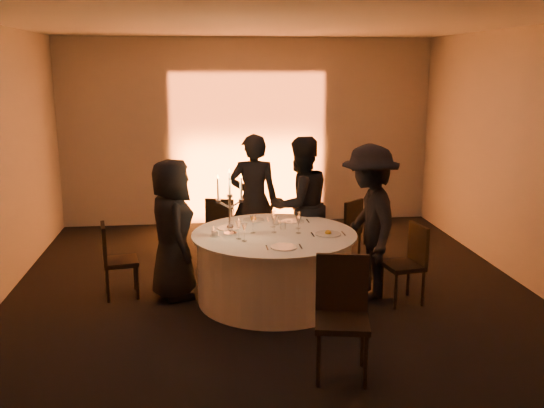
{
  "coord_description": "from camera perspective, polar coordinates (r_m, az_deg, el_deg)",
  "views": [
    {
      "loc": [
        -0.77,
        -6.31,
        2.55
      ],
      "look_at": [
        0.0,
        0.2,
        1.05
      ],
      "focal_mm": 40.0,
      "sensor_mm": 36.0,
      "label": 1
    }
  ],
  "objects": [
    {
      "name": "wine_glass_f",
      "position": [
        6.58,
        0.2,
        -1.55
      ],
      "size": [
        0.07,
        0.07,
        0.19
      ],
      "color": "white",
      "rests_on": "banquet_table"
    },
    {
      "name": "ceiling",
      "position": [
        6.37,
        0.22,
        16.94
      ],
      "size": [
        7.0,
        7.0,
        0.0
      ],
      "primitive_type": "plane",
      "rotation": [
        3.14,
        0.0,
        0.0
      ],
      "color": "silver",
      "rests_on": "wall_back"
    },
    {
      "name": "plate_back_left",
      "position": [
        7.13,
        -1.76,
        -1.42
      ],
      "size": [
        0.36,
        0.25,
        0.08
      ],
      "color": "white",
      "rests_on": "banquet_table"
    },
    {
      "name": "wine_glass_a",
      "position": [
        6.58,
        -1.81,
        -1.57
      ],
      "size": [
        0.07,
        0.07,
        0.19
      ],
      "color": "white",
      "rests_on": "banquet_table"
    },
    {
      "name": "guest_back_left",
      "position": [
        7.78,
        -1.74,
        0.33
      ],
      "size": [
        0.66,
        0.47,
        1.72
      ],
      "primitive_type": "imported",
      "rotation": [
        0.0,
        0.0,
        3.05
      ],
      "color": "black",
      "rests_on": "floor"
    },
    {
      "name": "wine_glass_b",
      "position": [
        6.87,
        -3.7,
        -0.98
      ],
      "size": [
        0.07,
        0.07,
        0.19
      ],
      "color": "white",
      "rests_on": "banquet_table"
    },
    {
      "name": "wall_back",
      "position": [
        9.9,
        -2.27,
        6.78
      ],
      "size": [
        7.0,
        0.0,
        7.0
      ],
      "primitive_type": "plane",
      "rotation": [
        1.57,
        0.0,
        0.0
      ],
      "color": "#B2ACA5",
      "rests_on": "floor"
    },
    {
      "name": "wine_glass_d",
      "position": [
        6.26,
        -2.63,
        -2.32
      ],
      "size": [
        0.07,
        0.07,
        0.19
      ],
      "color": "white",
      "rests_on": "banquet_table"
    },
    {
      "name": "candelabra",
      "position": [
        6.5,
        -3.98,
        -0.76
      ],
      "size": [
        0.3,
        0.14,
        0.72
      ],
      "color": "silver",
      "rests_on": "banquet_table"
    },
    {
      "name": "guest_right",
      "position": [
        6.78,
        9.12,
        -1.68
      ],
      "size": [
        0.64,
        1.12,
        1.73
      ],
      "primitive_type": "imported",
      "rotation": [
        0.0,
        0.0,
        -1.57
      ],
      "color": "black",
      "rests_on": "floor"
    },
    {
      "name": "chair_back_left",
      "position": [
        8.05,
        -4.74,
        -2.03
      ],
      "size": [
        0.48,
        0.48,
        0.87
      ],
      "rotation": [
        0.0,
        0.0,
        2.83
      ],
      "color": "black",
      "rests_on": "floor"
    },
    {
      "name": "plate_left",
      "position": [
        6.8,
        -4.11,
        -2.25
      ],
      "size": [
        0.36,
        0.26,
        0.01
      ],
      "color": "white",
      "rests_on": "banquet_table"
    },
    {
      "name": "chair_back_right",
      "position": [
        8.04,
        7.08,
        -2.18
      ],
      "size": [
        0.53,
        0.53,
        0.85
      ],
      "rotation": [
        0.0,
        0.0,
        -2.44
      ],
      "color": "black",
      "rests_on": "floor"
    },
    {
      "name": "chair_left",
      "position": [
        7.0,
        -14.65,
        -4.8
      ],
      "size": [
        0.44,
        0.43,
        0.85
      ],
      "rotation": [
        0.0,
        0.0,
        1.75
      ],
      "color": "black",
      "rests_on": "floor"
    },
    {
      "name": "plate_back_right",
      "position": [
        7.07,
        2.02,
        -1.64
      ],
      "size": [
        0.36,
        0.25,
        0.01
      ],
      "color": "white",
      "rests_on": "banquet_table"
    },
    {
      "name": "plate_front",
      "position": [
        6.08,
        1.12,
        -4.07
      ],
      "size": [
        0.36,
        0.27,
        0.01
      ],
      "color": "white",
      "rests_on": "banquet_table"
    },
    {
      "name": "uplighter_fixture",
      "position": [
        9.86,
        -2.06,
        -1.82
      ],
      "size": [
        0.25,
        0.12,
        0.1
      ],
      "primitive_type": "cube",
      "color": "black",
      "rests_on": "floor"
    },
    {
      "name": "coffee_cup",
      "position": [
        6.5,
        -5.41,
        -2.79
      ],
      "size": [
        0.11,
        0.11,
        0.07
      ],
      "color": "white",
      "rests_on": "banquet_table"
    },
    {
      "name": "wine_glass_h",
      "position": [
        6.56,
        2.51,
        -1.62
      ],
      "size": [
        0.07,
        0.07,
        0.19
      ],
      "color": "white",
      "rests_on": "banquet_table"
    },
    {
      "name": "guest_back_right",
      "position": [
        7.54,
        2.69,
        -0.11
      ],
      "size": [
        1.03,
        0.94,
        1.71
      ],
      "primitive_type": "imported",
      "rotation": [
        0.0,
        0.0,
        -2.7
      ],
      "color": "black",
      "rests_on": "floor"
    },
    {
      "name": "banquet_table",
      "position": [
        6.71,
        0.2,
        -5.92
      ],
      "size": [
        1.8,
        1.8,
        0.77
      ],
      "color": "black",
      "rests_on": "floor"
    },
    {
      "name": "wine_glass_g",
      "position": [
        6.35,
        -3.17,
        -2.11
      ],
      "size": [
        0.07,
        0.07,
        0.19
      ],
      "color": "white",
      "rests_on": "banquet_table"
    },
    {
      "name": "floor",
      "position": [
        6.85,
        0.2,
        -8.97
      ],
      "size": [
        7.0,
        7.0,
        0.0
      ],
      "primitive_type": "plane",
      "color": "black",
      "rests_on": "ground"
    },
    {
      "name": "wall_right",
      "position": [
        7.43,
        23.9,
        3.65
      ],
      "size": [
        0.0,
        7.0,
        7.0
      ],
      "primitive_type": "plane",
      "rotation": [
        1.57,
        0.0,
        -1.57
      ],
      "color": "#B2ACA5",
      "rests_on": "floor"
    },
    {
      "name": "wine_glass_c",
      "position": [
        6.75,
        2.5,
        -1.2
      ],
      "size": [
        0.07,
        0.07,
        0.19
      ],
      "color": "white",
      "rests_on": "banquet_table"
    },
    {
      "name": "wine_glass_e",
      "position": [
        6.81,
        0.1,
        -1.06
      ],
      "size": [
        0.07,
        0.07,
        0.19
      ],
      "color": "white",
      "rests_on": "banquet_table"
    },
    {
      "name": "chair_front",
      "position": [
        5.16,
        6.59,
        -9.75
      ],
      "size": [
        0.52,
        0.52,
        1.01
      ],
      "rotation": [
        0.0,
        0.0,
        -0.19
      ],
      "color": "black",
      "rests_on": "floor"
    },
    {
      "name": "tumbler_a",
      "position": [
        6.93,
        0.39,
        -1.6
      ],
      "size": [
        0.07,
        0.07,
        0.09
      ],
      "primitive_type": "cylinder",
      "color": "white",
      "rests_on": "banquet_table"
    },
    {
      "name": "tumbler_b",
      "position": [
        6.74,
        1.04,
        -2.03
      ],
      "size": [
        0.07,
        0.07,
        0.09
      ],
      "primitive_type": "cylinder",
      "color": "white",
      "rests_on": "banquet_table"
    },
    {
      "name": "guest_left",
      "position": [
        6.79,
        -9.36,
        -2.37
      ],
      "size": [
        0.65,
        0.85,
        1.57
      ],
      "primitive_type": "imported",
      "rotation": [
        0.0,
        0.0,
        1.78
      ],
      "color": "black",
      "rests_on": "floor"
    },
    {
      "name": "plate_right",
      "position": [
        6.56,
        5.3,
        -2.75
      ],
      "size": [
        0.36,
        0.28,
        0.08
      ],
      "color": "white",
      "rests_on": "banquet_table"
    },
    {
      "name": "wall_front",
      "position": [
        3.1,
        8.18,
        -7.02
      ],
      "size": [
        7.0,
        0.0,
        7.0
      ],
      "primitive_type": "plane",
      "rotation": [
        -1.57,
        0.0,
        0.0
      ],
      "color": "#B2ACA5",
      "rests_on": "floor"
    },
    {
      "name": "chair_right",
      "position": [
        6.8,
        12.79,
        -5.1
      ],
      "size": [
        0.44,
        0.44,
        0.87
      ],
      "rotation": [
        0.0,
        0.0,
        -1.4
      ],
      "color": "black",
      "rests_on": "floor"
    }
  ]
}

